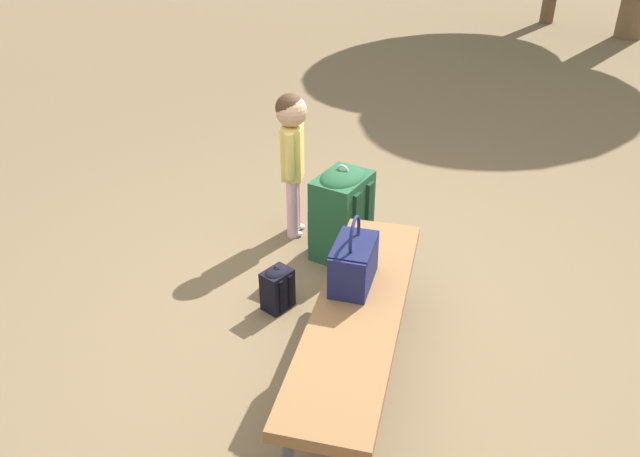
# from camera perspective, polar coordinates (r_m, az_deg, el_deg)

# --- Properties ---
(ground_plane) EXTENTS (40.00, 40.00, 0.00)m
(ground_plane) POSITION_cam_1_polar(r_m,az_deg,el_deg) (3.57, 1.65, -8.17)
(ground_plane) COLOR brown
(ground_plane) RESTS_ON ground
(park_bench) EXTENTS (1.65, 0.77, 0.45)m
(park_bench) POSITION_cam_1_polar(r_m,az_deg,el_deg) (2.95, 3.48, -8.01)
(park_bench) COLOR brown
(park_bench) RESTS_ON ground
(handbag) EXTENTS (0.36, 0.26, 0.37)m
(handbag) POSITION_cam_1_polar(r_m,az_deg,el_deg) (3.00, 3.09, -3.01)
(handbag) COLOR #191E4C
(handbag) RESTS_ON park_bench
(child_standing) EXTENTS (0.27, 0.20, 0.99)m
(child_standing) POSITION_cam_1_polar(r_m,az_deg,el_deg) (4.05, -2.56, 7.73)
(child_standing) COLOR #E5B2C6
(child_standing) RESTS_ON ground
(backpack_large) EXTENTS (0.46, 0.43, 0.63)m
(backpack_large) POSITION_cam_1_polar(r_m,az_deg,el_deg) (3.96, 1.98, 1.65)
(backpack_large) COLOR #1E4C2D
(backpack_large) RESTS_ON ground
(backpack_small) EXTENTS (0.21, 0.20, 0.28)m
(backpack_small) POSITION_cam_1_polar(r_m,az_deg,el_deg) (3.57, -3.91, -5.32)
(backpack_small) COLOR black
(backpack_small) RESTS_ON ground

